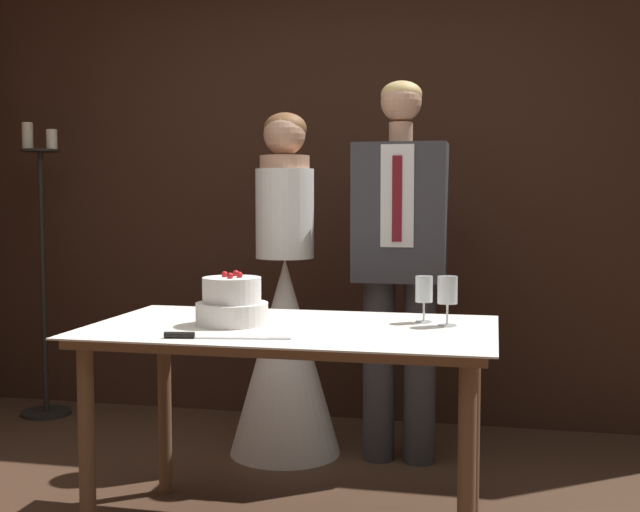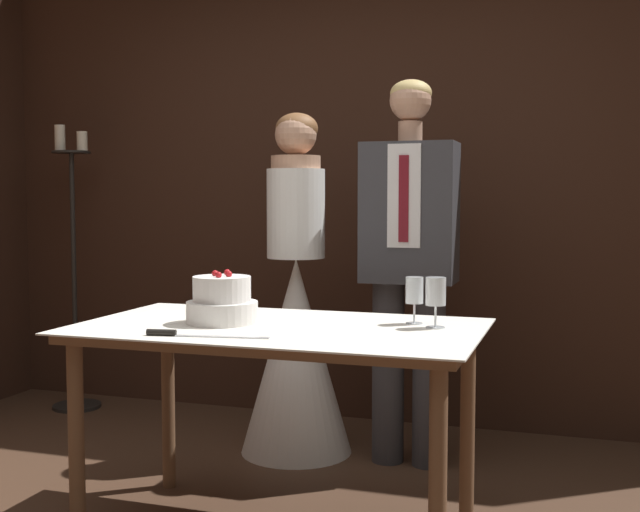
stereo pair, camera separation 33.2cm
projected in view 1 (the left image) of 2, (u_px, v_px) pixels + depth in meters
wall_back at (344, 158)px, 4.49m from camera, size 4.70×0.12×2.93m
cake_table at (292, 350)px, 2.88m from camera, size 1.45×0.84×0.78m
tiered_cake at (232, 303)px, 2.91m from camera, size 0.26×0.26×0.19m
cake_knife at (203, 336)px, 2.62m from camera, size 0.42×0.09×0.02m
wine_glass_near at (447, 291)px, 2.87m from camera, size 0.07×0.07×0.18m
wine_glass_middle at (424, 292)px, 2.96m from camera, size 0.06×0.06×0.17m
bride at (285, 330)px, 3.88m from camera, size 0.54×0.54×1.65m
groom at (400, 253)px, 3.73m from camera, size 0.43×0.25×1.78m
candle_stand at (43, 281)px, 4.55m from camera, size 0.28×0.28×1.67m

